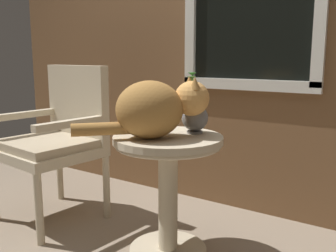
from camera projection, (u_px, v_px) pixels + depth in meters
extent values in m
cube|color=brown|center=(225.00, 13.00, 2.50)|extent=(4.00, 0.04, 2.60)
cube|color=silver|center=(247.00, 85.00, 2.44)|extent=(0.92, 0.03, 0.07)
cube|color=silver|center=(191.00, 19.00, 2.60)|extent=(0.07, 0.03, 0.85)
cube|color=silver|center=(321.00, 11.00, 2.13)|extent=(0.07, 0.03, 0.85)
cube|color=black|center=(250.00, 16.00, 2.38)|extent=(0.83, 0.01, 0.83)
cylinder|color=beige|center=(168.00, 250.00, 2.02)|extent=(0.41, 0.41, 0.03)
cylinder|color=beige|center=(168.00, 196.00, 1.97)|extent=(0.10, 0.10, 0.57)
cylinder|color=beige|center=(168.00, 139.00, 1.92)|extent=(0.55, 0.55, 0.03)
torus|color=beige|center=(168.00, 145.00, 1.92)|extent=(0.53, 0.53, 0.02)
cylinder|color=beige|center=(39.00, 209.00, 2.08)|extent=(0.04, 0.04, 0.41)
cylinder|color=beige|center=(60.00, 172.00, 2.77)|extent=(0.04, 0.04, 0.41)
cylinder|color=beige|center=(106.00, 187.00, 2.44)|extent=(0.04, 0.04, 0.41)
cube|color=beige|center=(49.00, 152.00, 2.38)|extent=(0.60, 0.58, 0.06)
cube|color=#BBA98B|center=(48.00, 143.00, 2.37)|extent=(0.56, 0.53, 0.05)
cube|color=beige|center=(77.00, 104.00, 2.51)|extent=(0.56, 0.12, 0.50)
cube|color=beige|center=(25.00, 115.00, 2.51)|extent=(0.10, 0.49, 0.04)
cube|color=beige|center=(72.00, 123.00, 2.19)|extent=(0.10, 0.49, 0.04)
ellipsoid|color=#AD7A3D|center=(150.00, 110.00, 1.83)|extent=(0.43, 0.43, 0.28)
sphere|color=#E2A356|center=(192.00, 98.00, 1.87)|extent=(0.17, 0.17, 0.17)
cone|color=#AD7A3D|center=(195.00, 83.00, 1.81)|extent=(0.06, 0.06, 0.06)
cone|color=#AD7A3D|center=(189.00, 82.00, 1.90)|extent=(0.06, 0.06, 0.06)
cylinder|color=#AD7A3D|center=(103.00, 129.00, 1.80)|extent=(0.24, 0.26, 0.06)
cylinder|color=gray|center=(195.00, 132.00, 1.98)|extent=(0.08, 0.08, 0.01)
ellipsoid|color=gray|center=(195.00, 118.00, 1.97)|extent=(0.14, 0.14, 0.14)
cylinder|color=gray|center=(195.00, 103.00, 1.95)|extent=(0.07, 0.07, 0.05)
torus|color=gray|center=(195.00, 97.00, 1.95)|extent=(0.09, 0.09, 0.02)
cylinder|color=#47893D|center=(193.00, 88.00, 1.94)|extent=(0.02, 0.02, 0.10)
cone|color=#47893D|center=(191.00, 78.00, 1.92)|extent=(0.04, 0.04, 0.02)
cylinder|color=#47893D|center=(194.00, 86.00, 1.95)|extent=(0.03, 0.02, 0.12)
cone|color=#47893D|center=(192.00, 74.00, 1.95)|extent=(0.04, 0.04, 0.02)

